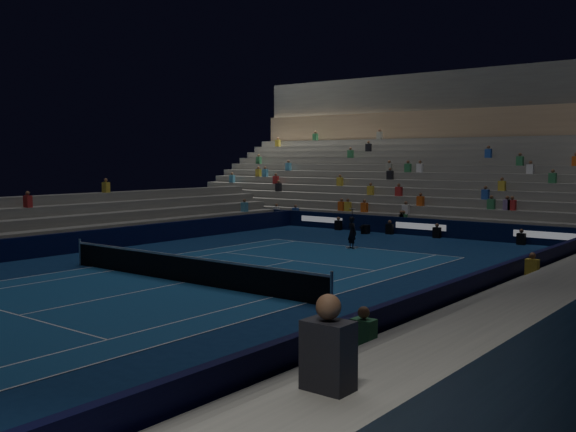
# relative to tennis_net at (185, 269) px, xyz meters

# --- Properties ---
(ground) EXTENTS (90.00, 90.00, 0.00)m
(ground) POSITION_rel_tennis_net_xyz_m (0.00, 0.00, -0.50)
(ground) COLOR #0D264F
(ground) RESTS_ON ground
(court_surface) EXTENTS (10.97, 23.77, 0.01)m
(court_surface) POSITION_rel_tennis_net_xyz_m (0.00, 0.00, -0.50)
(court_surface) COLOR navy
(court_surface) RESTS_ON ground
(sponsor_barrier_far) EXTENTS (44.00, 0.25, 1.00)m
(sponsor_barrier_far) POSITION_rel_tennis_net_xyz_m (0.00, 18.50, -0.00)
(sponsor_barrier_far) COLOR black
(sponsor_barrier_far) RESTS_ON ground
(sponsor_barrier_east) EXTENTS (0.25, 37.00, 1.00)m
(sponsor_barrier_east) POSITION_rel_tennis_net_xyz_m (9.70, 0.00, -0.00)
(sponsor_barrier_east) COLOR black
(sponsor_barrier_east) RESTS_ON ground
(sponsor_barrier_west) EXTENTS (0.25, 37.00, 1.00)m
(sponsor_barrier_west) POSITION_rel_tennis_net_xyz_m (-9.70, 0.00, -0.00)
(sponsor_barrier_west) COLOR black
(sponsor_barrier_west) RESTS_ON ground
(grandstand_main) EXTENTS (44.00, 15.20, 11.20)m
(grandstand_main) POSITION_rel_tennis_net_xyz_m (0.00, 27.90, 2.87)
(grandstand_main) COLOR slate
(grandstand_main) RESTS_ON ground
(grandstand_east) EXTENTS (5.00, 37.00, 2.50)m
(grandstand_east) POSITION_rel_tennis_net_xyz_m (13.17, 0.00, 0.41)
(grandstand_east) COLOR slate
(grandstand_east) RESTS_ON ground
(tennis_net) EXTENTS (12.90, 0.10, 1.10)m
(tennis_net) POSITION_rel_tennis_net_xyz_m (0.00, 0.00, 0.00)
(tennis_net) COLOR #B2B2B7
(tennis_net) RESTS_ON ground
(tennis_player) EXTENTS (0.69, 0.57, 1.61)m
(tennis_player) POSITION_rel_tennis_net_xyz_m (-0.15, 11.32, 0.30)
(tennis_player) COLOR black
(tennis_player) RESTS_ON ground
(broadcast_camera) EXTENTS (0.46, 0.87, 0.53)m
(broadcast_camera) POSITION_rel_tennis_net_xyz_m (-3.05, 17.28, -0.23)
(broadcast_camera) COLOR black
(broadcast_camera) RESTS_ON ground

